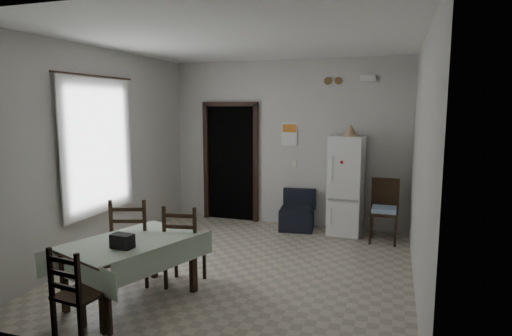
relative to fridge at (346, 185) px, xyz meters
The scene contains 25 objects.
ground 2.36m from the fridge, 119.33° to the right, with size 4.50×4.50×0.00m, color #B6A994.
ceiling 3.04m from the fridge, 119.33° to the right, with size 4.20×4.50×0.02m, color white, non-canonical shape.
wall_back 1.30m from the fridge, 163.56° to the left, with size 4.20×0.02×2.90m, color beige, non-canonical shape.
wall_front 4.36m from the fridge, 104.55° to the right, with size 4.20×0.02×2.90m, color beige, non-canonical shape.
wall_left 3.78m from the fridge, 148.78° to the right, with size 0.02×4.50×2.90m, color beige, non-canonical shape.
wall_right 2.27m from the fridge, 62.25° to the right, with size 0.02×4.50×2.90m, color beige, non-canonical shape.
doorway 2.21m from the fridge, 166.23° to the left, with size 1.06×0.52×2.22m.
window_recess 3.94m from the fridge, 146.63° to the right, with size 0.10×1.20×1.60m, color silver.
curtain 3.85m from the fridge, 145.72° to the right, with size 0.02×1.45×1.85m, color silver.
curtain_rod 4.13m from the fridge, 145.63° to the right, with size 0.02×0.02×1.60m, color black.
calendar 1.35m from the fridge, 163.42° to the left, with size 0.28×0.02×0.40m, color white.
calendar_image 1.41m from the fridge, 163.73° to the left, with size 0.24×0.01×0.14m, color orange.
light_switch 1.02m from the fridge, 161.76° to the left, with size 0.08×0.02×0.12m, color beige.
vent_left 1.77m from the fridge, 141.58° to the left, with size 0.12×0.12×0.03m, color brown.
vent_right 1.74m from the fridge, 123.85° to the left, with size 0.12×0.12×0.03m, color brown.
emergency_light 1.78m from the fridge, 46.53° to the left, with size 0.25×0.07×0.09m, color white.
fridge is the anchor object (origin of this frame).
tan_cone 0.91m from the fridge, 28.14° to the right, with size 0.23×0.23×0.19m, color tan.
navy_seat 0.94m from the fridge, behind, with size 0.56×0.54×0.68m, color black, non-canonical shape.
corner_chair 0.75m from the fridge, 23.02° to the right, with size 0.43×0.43×0.98m, color black, non-canonical shape.
dining_table 3.79m from the fridge, 120.31° to the right, with size 0.87×1.32×0.69m, color #A6B99E, non-canonical shape.
black_bag 3.94m from the fridge, 117.51° to the right, with size 0.22×0.13×0.14m, color black.
dining_chair_far_left 3.54m from the fridge, 128.30° to the right, with size 0.45×0.45×1.04m, color black, non-canonical shape.
dining_chair_far_right 3.10m from the fridge, 120.61° to the right, with size 0.42×0.42×0.98m, color black, non-canonical shape.
dining_chair_near_head 4.48m from the fridge, 114.86° to the right, with size 0.38×0.38×0.89m, color black, non-canonical shape.
Camera 1 is at (1.81, -5.07, 2.08)m, focal length 30.00 mm.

